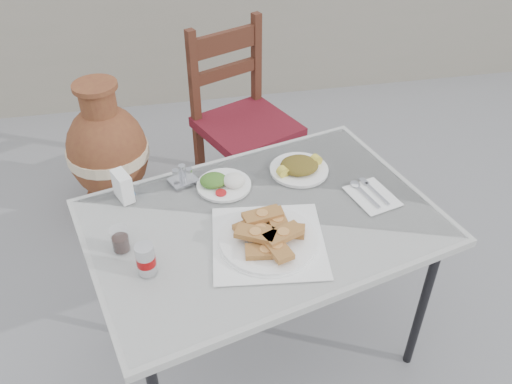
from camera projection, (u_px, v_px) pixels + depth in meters
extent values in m
plane|color=slate|center=(282.00, 359.00, 2.35)|extent=(80.00, 80.00, 0.00)
cylinder|color=black|center=(422.00, 306.00, 2.13)|extent=(0.04, 0.04, 0.71)
cylinder|color=black|center=(110.00, 279.00, 2.24)|extent=(0.04, 0.04, 0.71)
cylinder|color=black|center=(331.00, 207.00, 2.61)|extent=(0.04, 0.04, 0.71)
cube|color=white|center=(263.00, 222.00, 1.95)|extent=(1.41, 1.12, 0.03)
cube|color=white|center=(263.00, 219.00, 1.94)|extent=(1.36, 1.08, 0.00)
cube|color=white|center=(268.00, 242.00, 1.84)|extent=(0.42, 0.42, 0.00)
cylinder|color=white|center=(268.00, 240.00, 1.84)|extent=(0.33, 0.33, 0.02)
cylinder|color=white|center=(268.00, 241.00, 1.84)|extent=(0.35, 0.35, 0.01)
cylinder|color=white|center=(224.00, 185.00, 2.08)|extent=(0.21, 0.21, 0.01)
ellipsoid|color=white|center=(234.00, 181.00, 2.07)|extent=(0.09, 0.09, 0.05)
ellipsoid|color=#33621C|center=(213.00, 180.00, 2.07)|extent=(0.11, 0.10, 0.04)
cylinder|color=red|center=(221.00, 193.00, 2.03)|extent=(0.04, 0.04, 0.01)
cylinder|color=white|center=(299.00, 170.00, 2.16)|extent=(0.23, 0.23, 0.01)
ellipsoid|color=#1A6318|center=(299.00, 165.00, 2.15)|extent=(0.15, 0.14, 0.04)
cylinder|color=yellow|center=(283.00, 172.00, 2.11)|extent=(0.05, 0.04, 0.04)
cylinder|color=yellow|center=(316.00, 160.00, 2.18)|extent=(0.05, 0.04, 0.04)
cylinder|color=silver|center=(146.00, 259.00, 1.70)|extent=(0.06, 0.06, 0.11)
cylinder|color=#A70B0D|center=(146.00, 260.00, 1.70)|extent=(0.06, 0.06, 0.03)
cylinder|color=silver|center=(144.00, 247.00, 1.67)|extent=(0.06, 0.06, 0.00)
cylinder|color=white|center=(120.00, 239.00, 1.79)|extent=(0.06, 0.06, 0.09)
cylinder|color=black|center=(121.00, 243.00, 1.80)|extent=(0.05, 0.05, 0.05)
cube|color=white|center=(123.00, 186.00, 2.00)|extent=(0.08, 0.10, 0.11)
cube|color=#1758B2|center=(130.00, 186.00, 2.02)|extent=(0.03, 0.05, 0.06)
cube|color=silver|center=(183.00, 181.00, 2.11)|extent=(0.13, 0.12, 0.01)
cylinder|color=white|center=(176.00, 177.00, 2.06)|extent=(0.02, 0.02, 0.06)
cylinder|color=white|center=(190.00, 175.00, 2.07)|extent=(0.02, 0.02, 0.06)
cylinder|color=silver|center=(182.00, 171.00, 2.10)|extent=(0.03, 0.03, 0.05)
cube|color=white|center=(372.00, 196.00, 2.04)|extent=(0.19, 0.22, 0.00)
cube|color=silver|center=(368.00, 196.00, 2.03)|extent=(0.05, 0.15, 0.00)
ellipsoid|color=silver|center=(355.00, 184.00, 2.09)|extent=(0.04, 0.05, 0.01)
cube|color=silver|center=(377.00, 193.00, 2.04)|extent=(0.05, 0.15, 0.00)
cube|color=silver|center=(364.00, 181.00, 2.10)|extent=(0.03, 0.05, 0.00)
cube|color=#3C1B10|center=(238.00, 199.00, 2.83)|extent=(0.06, 0.06, 0.49)
cube|color=#3C1B10|center=(296.00, 174.00, 3.01)|extent=(0.06, 0.06, 0.49)
cube|color=#3C1B10|center=(200.00, 163.00, 3.09)|extent=(0.06, 0.06, 0.49)
cube|color=#3C1B10|center=(256.00, 142.00, 3.26)|extent=(0.06, 0.06, 0.49)
cube|color=maroon|center=(247.00, 127.00, 2.88)|extent=(0.60, 0.60, 0.05)
cube|color=#3C1B10|center=(194.00, 81.00, 2.77)|extent=(0.06, 0.06, 0.54)
cube|color=#3C1B10|center=(256.00, 62.00, 2.94)|extent=(0.06, 0.06, 0.54)
cube|color=#3C1B10|center=(225.00, 42.00, 2.75)|extent=(0.41, 0.21, 0.11)
cube|color=#3C1B10|center=(226.00, 71.00, 2.85)|extent=(0.41, 0.21, 0.07)
cylinder|color=brown|center=(117.00, 198.00, 3.16)|extent=(0.33, 0.33, 0.08)
ellipsoid|color=brown|center=(108.00, 152.00, 2.96)|extent=(0.44, 0.44, 0.55)
cylinder|color=beige|center=(108.00, 152.00, 2.96)|extent=(0.45, 0.45, 0.06)
cylinder|color=brown|center=(98.00, 103.00, 2.77)|extent=(0.19, 0.19, 0.17)
cylinder|color=brown|center=(95.00, 86.00, 2.72)|extent=(0.23, 0.23, 0.03)
cube|color=gray|center=(207.00, 17.00, 3.91)|extent=(6.00, 0.25, 1.20)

